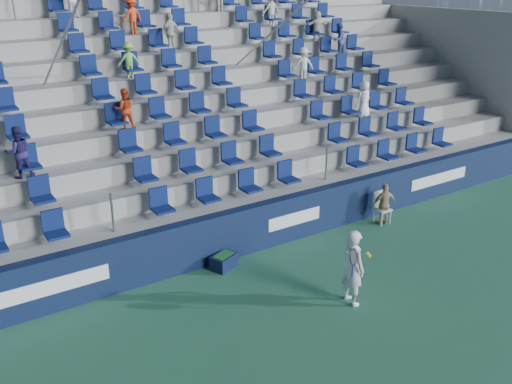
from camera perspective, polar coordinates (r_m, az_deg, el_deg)
ground at (r=12.00m, az=6.70°, el=-11.91°), size 70.00×70.00×0.00m
sponsor_wall at (r=13.93m, az=-1.47°, el=-3.94°), size 24.00×0.32×1.20m
grandstand at (r=17.70m, az=-10.33°, el=6.57°), size 24.00×8.17×6.63m
tennis_player at (r=12.01m, az=9.67°, el=-7.41°), size 0.69×0.66×1.66m
line_judge_chair at (r=16.05m, az=12.33°, el=-1.27°), size 0.40×0.41×0.90m
line_judge at (r=15.93m, az=12.72°, el=-1.18°), size 0.74×0.47×1.18m
ball_bin at (r=13.47m, az=-3.24°, el=-6.86°), size 0.72×0.61×0.35m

